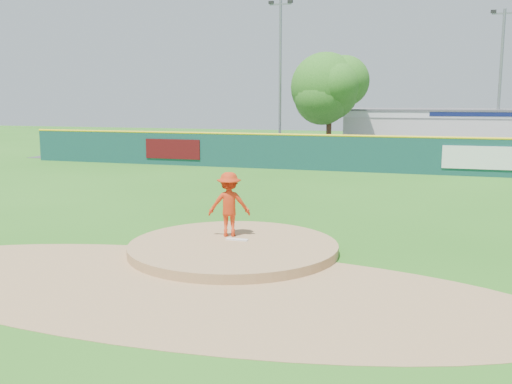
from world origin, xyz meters
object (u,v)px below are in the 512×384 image
(pool_building_grp, at_px, (450,131))
(playground_slide, at_px, (133,143))
(deciduous_tree, at_px, (330,91))
(light_pole_right, at_px, (500,77))
(pitcher, at_px, (229,204))
(light_pole_left, at_px, (280,71))
(van, at_px, (292,149))

(pool_building_grp, height_order, playground_slide, pool_building_grp)
(deciduous_tree, distance_m, light_pole_right, 11.75)
(pool_building_grp, bearing_deg, pitcher, -101.53)
(light_pole_left, bearing_deg, deciduous_tree, -26.57)
(pitcher, relative_size, light_pole_left, 0.16)
(pool_building_grp, height_order, light_pole_left, light_pole_left)
(playground_slide, bearing_deg, light_pole_right, 13.92)
(pitcher, distance_m, playground_slide, 26.98)
(pitcher, relative_size, light_pole_right, 0.18)
(pitcher, bearing_deg, light_pole_right, -127.49)
(deciduous_tree, height_order, light_pole_left, light_pole_left)
(playground_slide, height_order, light_pole_right, light_pole_right)
(deciduous_tree, bearing_deg, van, -168.69)
(van, height_order, playground_slide, playground_slide)
(van, distance_m, light_pole_right, 15.00)
(van, xyz_separation_m, light_pole_left, (-1.55, 2.49, 5.42))
(pitcher, xyz_separation_m, pool_building_grp, (6.38, 31.26, 0.53))
(van, relative_size, playground_slide, 1.42)
(van, bearing_deg, light_pole_right, -93.02)
(pool_building_grp, bearing_deg, playground_slide, -157.26)
(deciduous_tree, bearing_deg, pool_building_grp, 41.16)
(pool_building_grp, xyz_separation_m, light_pole_right, (3.00, -2.99, 3.88))
(pool_building_grp, height_order, deciduous_tree, deciduous_tree)
(pitcher, height_order, pool_building_grp, pool_building_grp)
(pitcher, bearing_deg, deciduous_tree, -105.32)
(pool_building_grp, bearing_deg, light_pole_right, -44.95)
(deciduous_tree, bearing_deg, light_pole_left, 153.43)
(pool_building_grp, distance_m, deciduous_tree, 11.01)
(van, distance_m, pool_building_grp, 12.89)
(light_pole_left, bearing_deg, light_pole_right, 7.59)
(deciduous_tree, bearing_deg, light_pole_right, 19.98)
(pool_building_grp, bearing_deg, van, -144.38)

